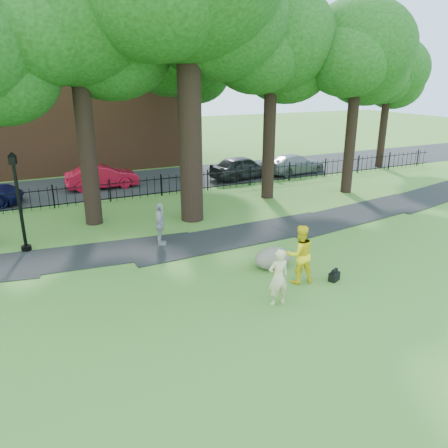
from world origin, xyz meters
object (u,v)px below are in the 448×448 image
boulder (273,257)px  red_sedan (102,177)px  woman (278,277)px  man (300,254)px  lamppost (19,204)px

boulder → red_sedan: (-3.42, 14.95, 0.32)m
woman → man: man is taller
man → lamppost: 11.04m
boulder → lamppost: 10.11m
woman → boulder: size_ratio=1.32×
boulder → red_sedan: 15.34m
red_sedan → lamppost: bearing=153.7°
woman → lamppost: size_ratio=0.46×
lamppost → woman: bearing=-31.5°
red_sedan → man: bearing=-166.6°
woman → lamppost: (-6.91, 8.12, 1.06)m
lamppost → red_sedan: bearing=80.7°
woman → man: bearing=-141.9°
red_sedan → woman: bearing=-172.1°
boulder → woman: bearing=-118.3°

